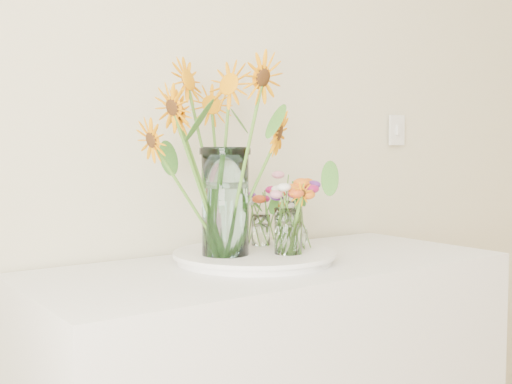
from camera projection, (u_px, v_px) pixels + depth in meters
tray at (255, 258)px, 1.86m from camera, size 0.45×0.45×0.02m
mason_jar at (225, 202)px, 1.79m from camera, size 0.16×0.16×0.31m
sunflower_bouquet at (225, 156)px, 1.78m from camera, size 0.93×0.93×0.57m
small_vase_a at (288, 232)px, 1.81m from camera, size 0.10×0.10×0.14m
wildflower_posy_a at (288, 216)px, 1.81m from camera, size 0.18×0.18×0.23m
small_vase_b at (291, 225)px, 1.92m from camera, size 0.13×0.13×0.15m
wildflower_posy_b at (291, 210)px, 1.92m from camera, size 0.22×0.22×0.24m
small_vase_c at (261, 231)px, 1.98m from camera, size 0.07×0.07×0.10m
wildflower_posy_c at (261, 216)px, 1.97m from camera, size 0.19×0.19×0.19m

